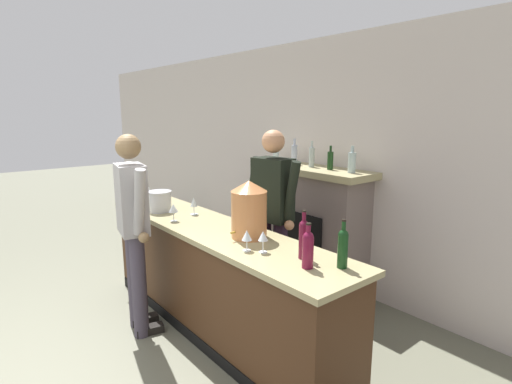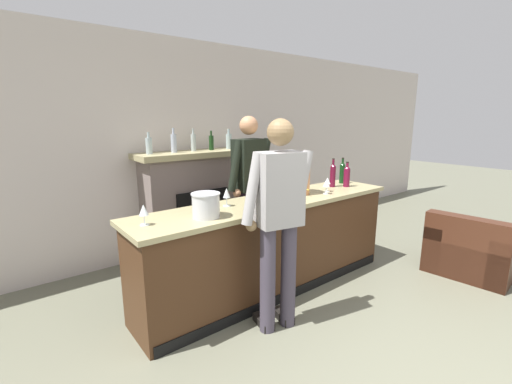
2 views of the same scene
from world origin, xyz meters
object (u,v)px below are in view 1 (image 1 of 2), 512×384
object	(u,v)px
ice_bucket_steel	(160,201)
wine_glass_front_right	(149,191)
person_customer	(134,226)
wine_glass_back_row	(263,237)
copper_dispenser	(249,209)
wine_glass_mid_counter	(194,203)
wine_bottle_cabernet_heavy	(308,248)
wine_glass_by_dispenser	(173,209)
wine_glass_front_left	(247,236)
fireplace_stone	(310,226)
potted_plant_corner	(162,217)
wine_bottle_merlot_tall	(343,247)
person_bartender	(272,216)
wine_bottle_riesling_slim	(304,237)

from	to	relation	value
ice_bucket_steel	wine_glass_front_right	distance (m)	0.50
person_customer	wine_glass_back_row	bearing A→B (deg)	22.29
copper_dispenser	wine_glass_mid_counter	xyz separation A→B (m)	(-0.90, 0.02, -0.11)
wine_bottle_cabernet_heavy	wine_glass_by_dispenser	world-z (taller)	wine_bottle_cabernet_heavy
person_customer	copper_dispenser	size ratio (longest dim) A/B	3.83
wine_glass_front_left	wine_glass_mid_counter	bearing A→B (deg)	168.32
fireplace_stone	copper_dispenser	xyz separation A→B (m)	(0.55, -1.32, 0.50)
fireplace_stone	potted_plant_corner	bearing A→B (deg)	-170.40
potted_plant_corner	wine_bottle_merlot_tall	size ratio (longest dim) A/B	2.22
potted_plant_corner	ice_bucket_steel	xyz separation A→B (m)	(2.08, -1.02, 0.78)
wine_bottle_cabernet_heavy	wine_glass_mid_counter	size ratio (longest dim) A/B	1.73
wine_glass_front_right	copper_dispenser	bearing A→B (deg)	2.13
person_bartender	person_customer	bearing A→B (deg)	-116.27
wine_glass_mid_counter	copper_dispenser	bearing A→B (deg)	-1.51
wine_glass_back_row	wine_glass_mid_counter	world-z (taller)	wine_glass_mid_counter
wine_glass_back_row	wine_glass_front_right	xyz separation A→B (m)	(-2.06, 0.08, -0.00)
wine_glass_front_left	wine_bottle_riesling_slim	bearing A→B (deg)	30.06
person_bartender	wine_glass_back_row	bearing A→B (deg)	-45.99
wine_bottle_merlot_tall	wine_glass_by_dispenser	bearing A→B (deg)	-169.35
wine_bottle_riesling_slim	wine_bottle_merlot_tall	xyz separation A→B (m)	(0.28, 0.07, -0.01)
person_bartender	ice_bucket_steel	bearing A→B (deg)	-145.35
potted_plant_corner	wine_bottle_merlot_tall	world-z (taller)	wine_bottle_merlot_tall
copper_dispenser	wine_bottle_merlot_tall	xyz separation A→B (m)	(0.88, 0.07, -0.09)
person_customer	fireplace_stone	bearing A→B (deg)	81.88
ice_bucket_steel	wine_bottle_merlot_tall	distance (m)	2.13
wine_glass_back_row	wine_glass_mid_counter	bearing A→B (deg)	172.33
wine_bottle_cabernet_heavy	wine_glass_back_row	size ratio (longest dim) A/B	1.87
ice_bucket_steel	wine_glass_by_dispenser	xyz separation A→B (m)	(0.43, -0.07, 0.02)
potted_plant_corner	wine_glass_mid_counter	world-z (taller)	wine_glass_mid_counter
person_bartender	wine_glass_mid_counter	xyz separation A→B (m)	(-0.63, -0.47, 0.08)
wine_bottle_merlot_tall	wine_bottle_cabernet_heavy	bearing A→B (deg)	-128.53
person_customer	wine_glass_back_row	world-z (taller)	person_customer
person_bartender	wine_glass_back_row	size ratio (longest dim) A/B	11.19
copper_dispenser	wine_glass_back_row	size ratio (longest dim) A/B	2.89
potted_plant_corner	person_customer	size ratio (longest dim) A/B	0.40
fireplace_stone	wine_bottle_cabernet_heavy	size ratio (longest dim) A/B	5.50
fireplace_stone	copper_dispenser	size ratio (longest dim) A/B	3.57
person_customer	wine_glass_mid_counter	bearing A→B (deg)	96.62
wine_bottle_riesling_slim	person_bartender	bearing A→B (deg)	150.55
person_bartender	ice_bucket_steel	world-z (taller)	person_bartender
copper_dispenser	wine_bottle_merlot_tall	world-z (taller)	copper_dispenser
person_bartender	wine_bottle_cabernet_heavy	size ratio (longest dim) A/B	5.98
person_bartender	wine_glass_mid_counter	bearing A→B (deg)	-143.07
fireplace_stone	person_customer	distance (m)	1.98
wine_glass_by_dispenser	person_customer	bearing A→B (deg)	-92.55
ice_bucket_steel	wine_glass_mid_counter	bearing A→B (deg)	30.07
wine_bottle_riesling_slim	potted_plant_corner	bearing A→B (deg)	167.81
ice_bucket_steel	wine_glass_front_right	world-z (taller)	ice_bucket_steel
ice_bucket_steel	fireplace_stone	bearing A→B (deg)	65.14
potted_plant_corner	wine_glass_by_dispenser	xyz separation A→B (m)	(2.51, -1.09, 0.80)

